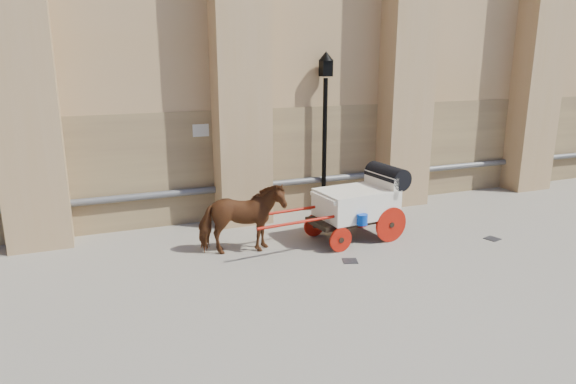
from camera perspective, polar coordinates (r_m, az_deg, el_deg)
name	(u,v)px	position (r m, az deg, el deg)	size (l,w,h in m)	color
ground	(336,264)	(11.30, 5.39, -7.97)	(90.00, 90.00, 0.00)	gray
horse	(242,219)	(11.63, -5.14, -3.02)	(0.88, 1.92, 1.63)	brown
carriage	(361,201)	(12.66, 8.09, -0.96)	(4.11, 1.55, 1.76)	black
street_lamp	(325,128)	(14.52, 4.11, 7.05)	(0.42, 0.42, 4.50)	black
drain_grate_near	(350,261)	(11.47, 6.91, -7.61)	(0.32, 0.32, 0.01)	black
drain_grate_far	(492,239)	(13.68, 21.76, -4.85)	(0.32, 0.32, 0.01)	black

